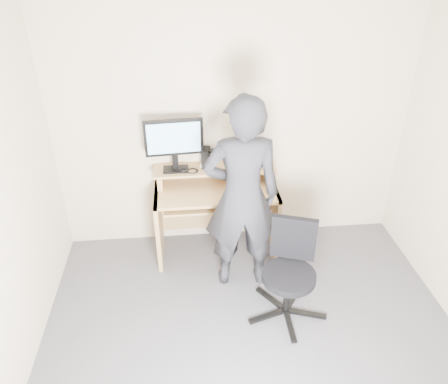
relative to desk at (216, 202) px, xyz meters
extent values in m
plane|color=#57575C|center=(0.20, -1.53, -0.55)|extent=(3.50, 3.50, 0.00)
cube|color=beige|center=(0.20, 0.22, 0.70)|extent=(3.50, 0.02, 2.50)
cube|color=white|center=(0.20, -1.53, 1.95)|extent=(3.50, 3.50, 0.02)
cube|color=tan|center=(-0.58, -0.08, -0.17)|extent=(0.04, 0.60, 0.75)
cube|color=tan|center=(0.58, -0.08, -0.17)|extent=(0.04, 0.60, 0.75)
cube|color=tan|center=(0.00, -0.08, 0.19)|extent=(1.20, 0.60, 0.03)
cube|color=tan|center=(0.00, -0.16, 0.09)|extent=(1.02, 0.38, 0.02)
cube|color=tan|center=(-0.54, 0.07, 0.28)|extent=(0.05, 0.28, 0.15)
cube|color=tan|center=(0.54, 0.07, 0.28)|extent=(0.05, 0.28, 0.15)
cube|color=tan|center=(0.00, 0.07, 0.35)|extent=(1.20, 0.30, 0.02)
cube|color=tan|center=(0.00, 0.21, -0.12)|extent=(1.20, 0.03, 0.65)
cube|color=black|center=(-0.38, 0.05, 0.37)|extent=(0.24, 0.15, 0.02)
cube|color=black|center=(-0.38, 0.07, 0.46)|extent=(0.06, 0.04, 0.15)
cube|color=black|center=(-0.38, 0.05, 0.71)|extent=(0.55, 0.08, 0.35)
cube|color=#93D2FF|center=(-0.38, 0.02, 0.71)|extent=(0.50, 0.04, 0.30)
cube|color=black|center=(-0.08, 0.09, 0.46)|extent=(0.10, 0.14, 0.20)
cylinder|color=#ACACB1|center=(-0.02, 0.08, 0.45)|extent=(0.08, 0.08, 0.17)
cube|color=black|center=(0.26, 0.05, 0.37)|extent=(0.07, 0.13, 0.01)
cube|color=black|center=(-0.30, 0.00, 0.38)|extent=(0.05, 0.04, 0.03)
torus|color=silver|center=(-0.06, 0.10, 0.37)|extent=(0.16, 0.16, 0.06)
cube|color=black|center=(-0.01, -0.17, 0.12)|extent=(0.49, 0.35, 0.03)
ellipsoid|color=black|center=(0.25, -0.18, 0.22)|extent=(0.10, 0.06, 0.04)
cube|color=black|center=(0.70, -1.09, -0.51)|extent=(0.34, 0.16, 0.03)
cube|color=black|center=(0.64, -0.89, -0.51)|extent=(0.24, 0.30, 0.03)
cube|color=black|center=(0.43, -0.89, -0.51)|extent=(0.24, 0.31, 0.03)
cube|color=black|center=(0.36, -1.09, -0.51)|extent=(0.34, 0.14, 0.03)
cube|color=black|center=(0.53, -1.22, -0.51)|extent=(0.05, 0.35, 0.03)
cylinder|color=black|center=(0.53, -1.04, -0.32)|extent=(0.05, 0.05, 0.36)
cylinder|color=black|center=(0.53, -1.04, -0.12)|extent=(0.45, 0.45, 0.06)
cube|color=black|center=(0.60, -0.85, 0.13)|extent=(0.38, 0.18, 0.41)
imported|color=black|center=(0.19, -0.54, 0.38)|extent=(0.68, 0.45, 1.86)
camera|label=1|loc=(-0.29, -3.74, 2.36)|focal=35.00mm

